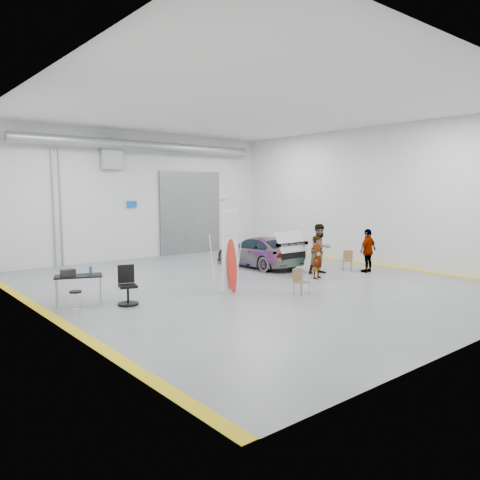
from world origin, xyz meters
TOP-DOWN VIEW (x-y plane):
  - ground at (0.00, 0.00)m, footprint 16.00×16.00m
  - room_shell at (0.24, 2.22)m, footprint 14.02×16.18m
  - sedan_car at (2.66, 2.51)m, footprint 1.86×4.42m
  - person_a at (2.46, -0.98)m, footprint 0.66×0.52m
  - person_b at (3.35, -0.34)m, footprint 1.10×0.93m
  - person_c at (5.03, -1.36)m, footprint 1.03×0.47m
  - surfboard_display at (-1.53, -0.84)m, footprint 0.78×0.33m
  - folding_chair_near at (-0.01, -2.48)m, footprint 0.39×0.40m
  - folding_chair_far at (4.74, -0.57)m, footprint 0.51×0.61m
  - shop_stool at (-6.30, -0.43)m, footprint 0.33×0.33m
  - work_table at (-5.83, 0.81)m, footprint 1.45×1.08m
  - office_chair at (-4.76, -0.20)m, footprint 0.59×0.62m
  - trunk_lid at (2.66, 0.56)m, footprint 1.48×0.90m

SIDE VIEW (x-z plane):
  - ground at x=0.00m, z-range 0.00..0.00m
  - folding_chair_far at x=4.74m, z-range -0.15..0.65m
  - folding_chair_near at x=-0.01m, z-range -0.15..0.66m
  - shop_stool at x=-6.30m, z-range 0.00..0.65m
  - office_chair at x=-4.76m, z-range -0.07..1.04m
  - sedan_car at x=2.66m, z-range 0.00..1.27m
  - person_a at x=2.46m, z-range 0.00..1.58m
  - work_table at x=-5.83m, z-range 0.29..1.35m
  - person_c at x=5.03m, z-range 0.00..1.74m
  - person_b at x=3.35m, z-range 0.00..1.95m
  - surfboard_display at x=-1.53m, z-range -0.27..2.54m
  - trunk_lid at x=2.66m, z-range 1.27..1.31m
  - room_shell at x=0.24m, z-range 1.07..7.08m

